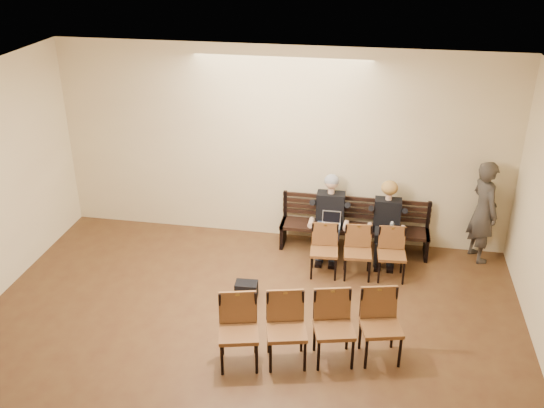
# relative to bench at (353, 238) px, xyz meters

# --- Properties ---
(room_walls) EXTENTS (8.02, 10.01, 3.51)m
(room_walls) POSITION_rel_bench_xyz_m (-1.37, -3.86, 2.31)
(room_walls) COLOR beige
(room_walls) RESTS_ON ground
(bench) EXTENTS (2.60, 0.90, 0.45)m
(bench) POSITION_rel_bench_xyz_m (0.00, 0.00, 0.00)
(bench) COLOR black
(bench) RESTS_ON ground
(seated_man) EXTENTS (0.60, 0.83, 1.43)m
(seated_man) POSITION_rel_bench_xyz_m (-0.43, -0.12, 0.49)
(seated_man) COLOR black
(seated_man) RESTS_ON ground
(seated_woman) EXTENTS (0.56, 0.77, 1.30)m
(seated_woman) POSITION_rel_bench_xyz_m (0.55, -0.12, 0.43)
(seated_woman) COLOR black
(seated_woman) RESTS_ON ground
(laptop) EXTENTS (0.36, 0.30, 0.23)m
(laptop) POSITION_rel_bench_xyz_m (-0.39, -0.33, 0.34)
(laptop) COLOR silver
(laptop) RESTS_ON bench
(water_bottle) EXTENTS (0.08, 0.08, 0.24)m
(water_bottle) POSITION_rel_bench_xyz_m (0.63, -0.42, 0.34)
(water_bottle) COLOR silver
(water_bottle) RESTS_ON bench
(bag) EXTENTS (0.36, 0.26, 0.25)m
(bag) POSITION_rel_bench_xyz_m (-1.55, -1.78, -0.10)
(bag) COLOR black
(bag) RESTS_ON ground
(passerby) EXTENTS (0.75, 0.89, 2.06)m
(passerby) POSITION_rel_bench_xyz_m (2.13, 0.10, 0.81)
(passerby) COLOR #3A352F
(passerby) RESTS_ON ground
(chair_row_front) EXTENTS (1.57, 0.58, 0.86)m
(chair_row_front) POSITION_rel_bench_xyz_m (0.11, -0.87, 0.20)
(chair_row_front) COLOR brown
(chair_row_front) RESTS_ON ground
(chair_row_back) EXTENTS (2.45, 1.10, 0.98)m
(chair_row_back) POSITION_rel_bench_xyz_m (-0.40, -3.10, 0.27)
(chair_row_back) COLOR brown
(chair_row_back) RESTS_ON ground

